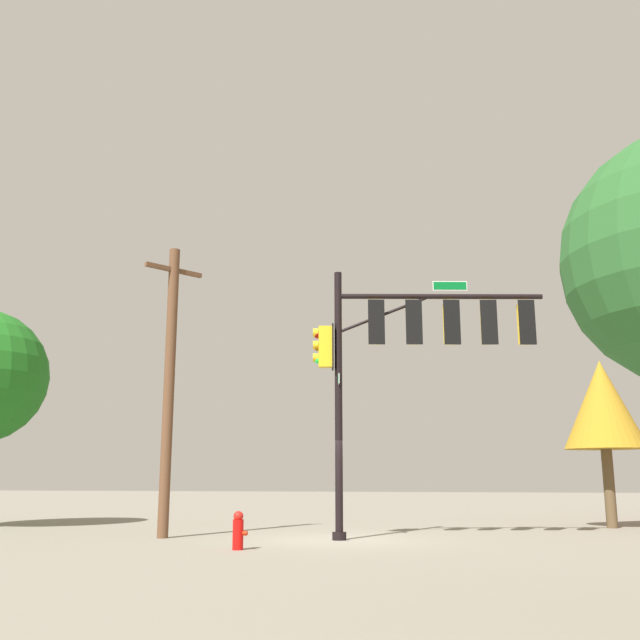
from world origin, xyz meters
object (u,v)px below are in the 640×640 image
(signal_pole_assembly, at_px, (413,341))
(fire_hydrant, at_px, (238,531))
(utility_pole, at_px, (169,383))
(tree_near, at_px, (603,405))

(signal_pole_assembly, height_order, fire_hydrant, signal_pole_assembly)
(utility_pole, height_order, tree_near, utility_pole)
(signal_pole_assembly, bearing_deg, tree_near, 44.11)
(utility_pole, distance_m, fire_hydrant, 5.36)
(fire_hydrant, distance_m, tree_near, 13.45)
(utility_pole, bearing_deg, fire_hydrant, -42.93)
(signal_pole_assembly, relative_size, fire_hydrant, 8.48)
(signal_pole_assembly, xyz_separation_m, utility_pole, (-6.62, -0.66, -1.09))
(signal_pole_assembly, xyz_separation_m, tree_near, (5.74, 5.56, -1.32))
(utility_pole, xyz_separation_m, tree_near, (12.36, 6.22, -0.24))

